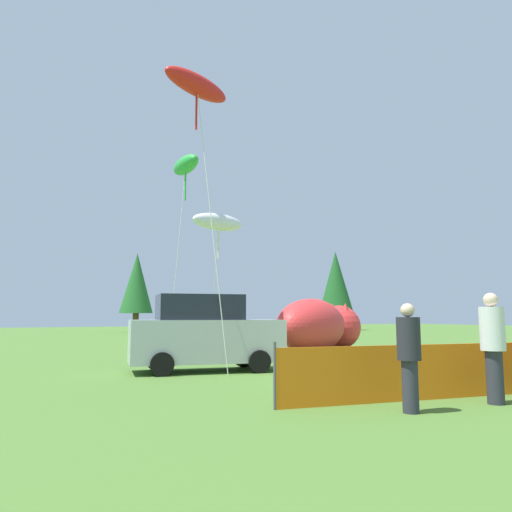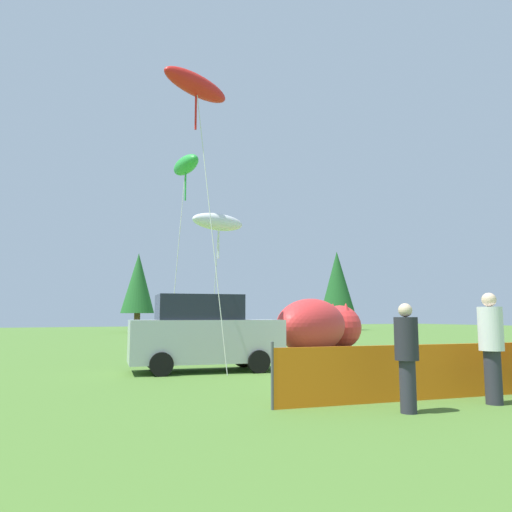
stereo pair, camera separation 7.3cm
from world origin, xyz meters
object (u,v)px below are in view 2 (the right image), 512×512
kite_white_ghost (219,222)px  parked_car (204,334)px  kite_green_fish (186,166)px  spectator_in_green_shirt (491,343)px  inflatable_cat (319,328)px  kite_red_lizard (196,86)px  spectator_in_black_shirt (407,353)px

kite_white_ghost → parked_car: bearing=-118.5°
kite_green_fish → parked_car: bearing=-99.6°
spectator_in_green_shirt → inflatable_cat: bearing=70.0°
parked_car → inflatable_cat: bearing=44.0°
spectator_in_green_shirt → kite_white_ghost: 10.88m
parked_car → kite_white_ghost: 5.20m
kite_white_ghost → kite_red_lizard: 5.11m
spectator_in_black_shirt → inflatable_cat: bearing=62.1°
inflatable_cat → spectator_in_black_shirt: size_ratio=3.53×
kite_green_fish → kite_red_lizard: 4.24m
inflatable_cat → kite_white_ghost: size_ratio=1.15×
spectator_in_green_shirt → kite_red_lizard: (-3.08, 6.76, 6.92)m
inflatable_cat → kite_red_lizard: bearing=-178.2°
inflatable_cat → kite_green_fish: 8.63m
spectator_in_green_shirt → kite_white_ghost: kite_white_ghost is taller
spectator_in_black_shirt → kite_red_lizard: kite_red_lizard is taller
parked_car → inflatable_cat: size_ratio=0.72×
spectator_in_black_shirt → kite_green_fish: 12.19m
spectator_in_black_shirt → kite_red_lizard: size_ratio=0.20×
parked_car → kite_white_ghost: size_ratio=0.82×
kite_white_ghost → kite_green_fish: size_ratio=0.73×
inflatable_cat → kite_red_lizard: size_ratio=0.72×
spectator_in_black_shirt → kite_white_ghost: size_ratio=0.32×
spectator_in_black_shirt → spectator_in_green_shirt: bearing=-2.5°
parked_car → inflatable_cat: inflatable_cat is taller
kite_white_ghost → spectator_in_green_shirt: bearing=-84.7°
inflatable_cat → spectator_in_green_shirt: (-4.24, -11.62, 0.03)m
kite_red_lizard → kite_white_ghost: bearing=57.9°
kite_green_fish → kite_red_lizard: (-1.06, -3.96, 1.09)m
kite_green_fish → spectator_in_black_shirt: bearing=-89.2°
inflatable_cat → spectator_in_green_shirt: inflatable_cat is taller
spectator_in_black_shirt → kite_red_lizard: bearing=100.2°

